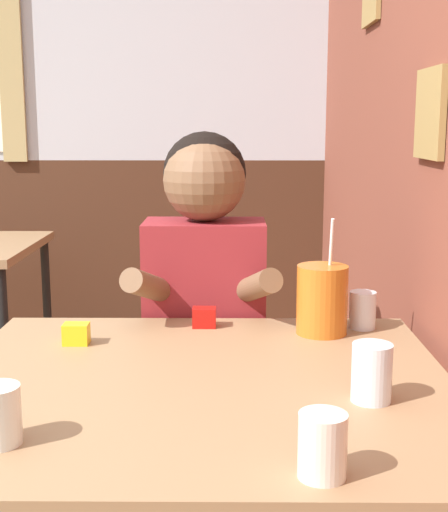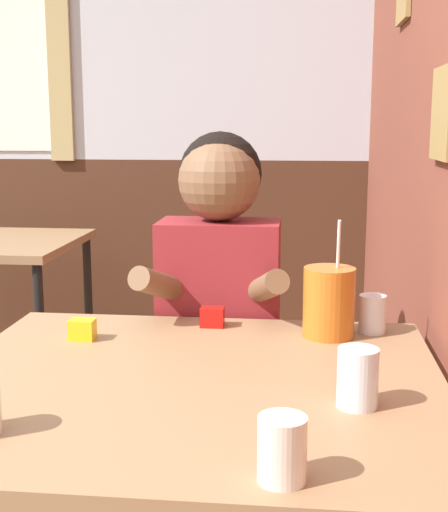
% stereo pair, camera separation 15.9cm
% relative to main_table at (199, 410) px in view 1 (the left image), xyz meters
% --- Properties ---
extents(brick_wall_right, '(0.08, 4.64, 2.70)m').
position_rel_main_table_xyz_m(brick_wall_right, '(0.58, 1.01, 0.64)').
color(brick_wall_right, brown).
rests_on(brick_wall_right, ground_plane).
extents(back_wall, '(5.81, 0.09, 2.70)m').
position_rel_main_table_xyz_m(back_wall, '(-0.86, 2.36, 0.65)').
color(back_wall, silver).
rests_on(back_wall, ground_plane).
extents(main_table, '(1.04, 0.94, 0.77)m').
position_rel_main_table_xyz_m(main_table, '(0.00, 0.00, 0.00)').
color(main_table, '#93704C').
rests_on(main_table, ground_plane).
extents(person_seated, '(0.42, 0.42, 1.27)m').
position_rel_main_table_xyz_m(person_seated, '(-0.01, 0.59, -0.02)').
color(person_seated, maroon).
rests_on(person_seated, ground_plane).
extents(cocktail_pitcher, '(0.13, 0.13, 0.29)m').
position_rel_main_table_xyz_m(cocktail_pitcher, '(0.29, 0.34, 0.15)').
color(cocktail_pitcher, '#C6661E').
rests_on(cocktail_pitcher, main_table).
extents(glass_near_pitcher, '(0.07, 0.07, 0.10)m').
position_rel_main_table_xyz_m(glass_near_pitcher, '(0.40, 0.38, 0.11)').
color(glass_near_pitcher, silver).
rests_on(glass_near_pitcher, main_table).
extents(glass_far_side, '(0.07, 0.07, 0.10)m').
position_rel_main_table_xyz_m(glass_far_side, '(0.20, -0.40, 0.11)').
color(glass_far_side, silver).
rests_on(glass_far_side, main_table).
extents(glass_by_brick, '(0.08, 0.08, 0.11)m').
position_rel_main_table_xyz_m(glass_by_brick, '(0.33, -0.10, 0.12)').
color(glass_by_brick, silver).
rests_on(glass_by_brick, main_table).
extents(condiment_ketchup, '(0.06, 0.04, 0.05)m').
position_rel_main_table_xyz_m(condiment_ketchup, '(-0.00, 0.39, 0.09)').
color(condiment_ketchup, '#B7140F').
rests_on(condiment_ketchup, main_table).
extents(condiment_mustard, '(0.06, 0.04, 0.05)m').
position_rel_main_table_xyz_m(condiment_mustard, '(-0.30, 0.24, 0.09)').
color(condiment_mustard, yellow).
rests_on(condiment_mustard, main_table).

